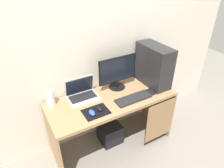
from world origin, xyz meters
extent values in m
plane|color=gray|center=(0.00, 0.00, 0.00)|extent=(8.00, 8.00, 0.00)
cube|color=beige|center=(0.00, 0.33, 1.30)|extent=(4.00, 0.04, 2.60)
cube|color=#A37A51|center=(0.00, 0.00, 0.70)|extent=(1.44, 0.59, 0.03)
cube|color=#A37A51|center=(-0.71, 0.00, 0.34)|extent=(0.02, 0.59, 0.69)
cube|color=#A37A51|center=(0.71, 0.00, 0.34)|extent=(0.02, 0.59, 0.69)
cube|color=#96704B|center=(0.50, -0.29, 0.38)|extent=(0.40, 0.01, 0.55)
cube|color=#232326|center=(0.59, 0.03, 0.97)|extent=(0.22, 0.48, 0.49)
cylinder|color=black|center=(0.16, 0.16, 0.73)|extent=(0.20, 0.20, 0.01)
cylinder|color=black|center=(0.16, 0.16, 0.77)|extent=(0.04, 0.04, 0.08)
cube|color=black|center=(0.16, 0.15, 0.97)|extent=(0.48, 0.02, 0.31)
cube|color=black|center=(0.16, 0.14, 0.97)|extent=(0.45, 0.00, 0.28)
cube|color=silver|center=(-0.28, 0.14, 0.73)|extent=(0.34, 0.24, 0.01)
cube|color=black|center=(-0.28, 0.16, 0.74)|extent=(0.30, 0.16, 0.00)
cube|color=silver|center=(-0.28, 0.24, 0.84)|extent=(0.34, 0.05, 0.22)
cube|color=black|center=(-0.28, 0.23, 0.84)|extent=(0.31, 0.04, 0.20)
cylinder|color=white|center=(-0.62, 0.20, 0.81)|extent=(0.09, 0.09, 0.17)
cube|color=#232326|center=(0.19, -0.14, 0.73)|extent=(0.42, 0.14, 0.02)
cube|color=black|center=(-0.26, -0.13, 0.72)|extent=(0.26, 0.20, 0.00)
ellipsoid|color=black|center=(-0.22, -0.12, 0.74)|extent=(0.06, 0.10, 0.03)
ellipsoid|color=#2D51B2|center=(-0.31, -0.15, 0.74)|extent=(0.06, 0.10, 0.03)
cube|color=black|center=(0.44, -0.13, 0.73)|extent=(0.07, 0.13, 0.01)
cube|color=black|center=(0.00, 0.06, 0.13)|extent=(0.26, 0.26, 0.26)
camera|label=1|loc=(-0.90, -1.57, 2.01)|focal=31.74mm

